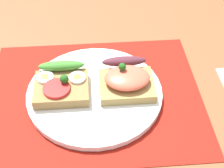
# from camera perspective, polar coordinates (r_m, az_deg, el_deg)

# --- Properties ---
(ground_plane) EXTENTS (1.20, 0.90, 0.03)m
(ground_plane) POSITION_cam_1_polar(r_m,az_deg,el_deg) (0.63, -2.72, -3.08)
(ground_plane) COLOR brown
(placemat) EXTENTS (0.40, 0.32, 0.00)m
(placemat) POSITION_cam_1_polar(r_m,az_deg,el_deg) (0.62, -2.77, -1.99)
(placemat) COLOR maroon
(placemat) RESTS_ON ground_plane
(plate) EXTENTS (0.25, 0.25, 0.01)m
(plate) POSITION_cam_1_polar(r_m,az_deg,el_deg) (0.61, -2.80, -1.53)
(plate) COLOR white
(plate) RESTS_ON placemat
(sandwich_egg_tomato) EXTENTS (0.10, 0.10, 0.04)m
(sandwich_egg_tomato) POSITION_cam_1_polar(r_m,az_deg,el_deg) (0.60, -8.64, -0.24)
(sandwich_egg_tomato) COLOR olive
(sandwich_egg_tomato) RESTS_ON plate
(sandwich_salmon) EXTENTS (0.10, 0.10, 0.05)m
(sandwich_salmon) POSITION_cam_1_polar(r_m,az_deg,el_deg) (0.60, 2.84, 0.91)
(sandwich_salmon) COLOR #A6894C
(sandwich_salmon) RESTS_ON plate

